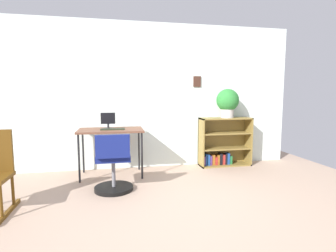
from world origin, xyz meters
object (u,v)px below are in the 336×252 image
(potted_plant_on_shelf, at_px, (228,102))
(monitor, at_px, (108,122))
(desk, at_px, (111,133))
(keyboard, at_px, (113,129))
(bookshelf_low, at_px, (223,144))
(office_chair, at_px, (113,166))

(potted_plant_on_shelf, bearing_deg, monitor, -175.25)
(desk, height_order, potted_plant_on_shelf, potted_plant_on_shelf)
(monitor, distance_m, keyboard, 0.16)
(keyboard, relative_size, bookshelf_low, 0.39)
(office_chair, bearing_deg, desk, 92.62)
(desk, bearing_deg, monitor, 138.35)
(keyboard, height_order, bookshelf_low, bookshelf_low)
(bookshelf_low, relative_size, potted_plant_on_shelf, 1.81)
(desk, distance_m, monitor, 0.18)
(desk, relative_size, bookshelf_low, 1.07)
(bookshelf_low, bearing_deg, office_chair, -153.20)
(monitor, relative_size, keyboard, 0.70)
(monitor, bearing_deg, office_chair, -84.54)
(bookshelf_low, height_order, potted_plant_on_shelf, potted_plant_on_shelf)
(monitor, distance_m, office_chair, 0.92)
(monitor, height_order, bookshelf_low, monitor)
(desk, distance_m, bookshelf_low, 2.03)
(keyboard, bearing_deg, office_chair, -89.69)
(bookshelf_low, xyz_separation_m, potted_plant_on_shelf, (0.04, -0.06, 0.77))
(office_chair, bearing_deg, potted_plant_on_shelf, 24.96)
(desk, xyz_separation_m, bookshelf_low, (1.99, 0.27, -0.29))
(monitor, xyz_separation_m, keyboard, (0.07, -0.11, -0.11))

